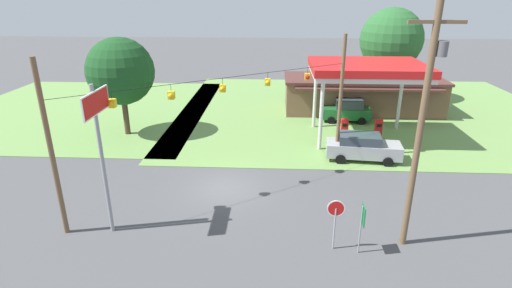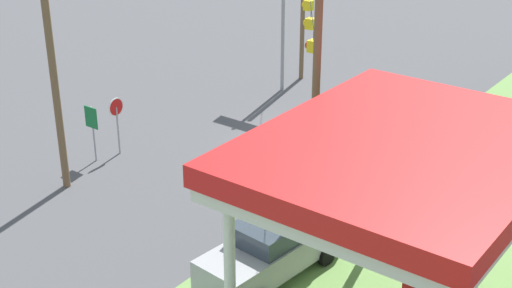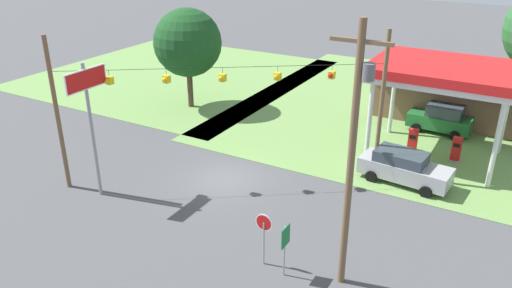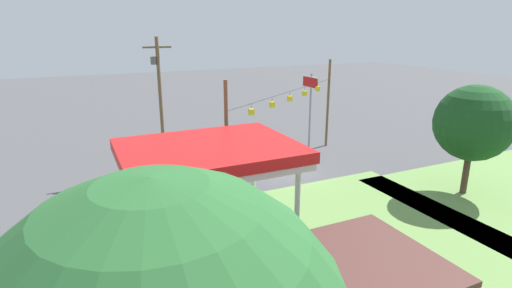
# 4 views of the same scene
# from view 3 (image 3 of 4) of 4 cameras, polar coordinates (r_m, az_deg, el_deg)

# --- Properties ---
(ground_plane) EXTENTS (160.00, 160.00, 0.00)m
(ground_plane) POSITION_cam_3_polar(r_m,az_deg,el_deg) (28.88, -3.50, -4.10)
(ground_plane) COLOR #4C4C4F
(grass_verge_station_corner) EXTENTS (36.00, 28.00, 0.04)m
(grass_verge_station_corner) POSITION_cam_3_polar(r_m,az_deg,el_deg) (40.51, 24.48, 2.20)
(grass_verge_station_corner) COLOR #6B934C
(grass_verge_station_corner) RESTS_ON ground
(grass_verge_opposite_corner) EXTENTS (24.00, 24.00, 0.04)m
(grass_verge_opposite_corner) POSITION_cam_3_polar(r_m,az_deg,el_deg) (49.76, -9.02, 7.90)
(grass_verge_opposite_corner) COLOR #6B934C
(grass_verge_opposite_corner) RESTS_ON ground
(gas_station_canopy) EXTENTS (8.45, 6.54, 6.00)m
(gas_station_canopy) POSITION_cam_3_polar(r_m,az_deg,el_deg) (31.71, 20.85, 7.58)
(gas_station_canopy) COLOR silver
(gas_station_canopy) RESTS_ON ground
(gas_station_store) EXTENTS (14.87, 6.04, 3.31)m
(gas_station_store) POSITION_cam_3_polar(r_m,az_deg,el_deg) (40.00, 24.11, 4.54)
(gas_station_store) COLOR brown
(gas_station_store) RESTS_ON ground
(fuel_pump_near) EXTENTS (0.71, 0.56, 1.60)m
(fuel_pump_near) POSITION_cam_3_polar(r_m,az_deg,el_deg) (33.43, 17.46, 0.28)
(fuel_pump_near) COLOR gray
(fuel_pump_near) RESTS_ON ground
(fuel_pump_far) EXTENTS (0.71, 0.56, 1.60)m
(fuel_pump_far) POSITION_cam_3_polar(r_m,az_deg,el_deg) (33.07, 21.91, -0.65)
(fuel_pump_far) COLOR gray
(fuel_pump_far) RESTS_ON ground
(car_at_pumps_front) EXTENTS (5.19, 2.46, 1.88)m
(car_at_pumps_front) POSITION_cam_3_polar(r_m,az_deg,el_deg) (29.31, 16.53, -2.55)
(car_at_pumps_front) COLOR #9E9EA3
(car_at_pumps_front) RESTS_ON ground
(car_at_pumps_rear) EXTENTS (4.33, 2.27, 2.03)m
(car_at_pumps_rear) POSITION_cam_3_polar(r_m,az_deg,el_deg) (37.24, 20.39, 2.74)
(car_at_pumps_rear) COLOR #1E602D
(car_at_pumps_rear) RESTS_ON ground
(stop_sign_roadside) EXTENTS (0.80, 0.08, 2.50)m
(stop_sign_roadside) POSITION_cam_3_polar(r_m,az_deg,el_deg) (21.26, 0.90, -9.62)
(stop_sign_roadside) COLOR #99999E
(stop_sign_roadside) RESTS_ON ground
(stop_sign_overhead) EXTENTS (0.22, 2.60, 7.33)m
(stop_sign_overhead) POSITION_cam_3_polar(r_m,az_deg,el_deg) (26.54, -18.57, 4.53)
(stop_sign_overhead) COLOR gray
(stop_sign_overhead) RESTS_ON ground
(route_sign) EXTENTS (0.10, 0.70, 2.40)m
(route_sign) POSITION_cam_3_polar(r_m,az_deg,el_deg) (20.71, 3.36, -11.03)
(route_sign) COLOR gray
(route_sign) RESTS_ON ground
(utility_pole_main) EXTENTS (2.20, 0.44, 10.76)m
(utility_pole_main) POSITION_cam_3_polar(r_m,az_deg,el_deg) (18.56, 11.03, -0.63)
(utility_pole_main) COLOR brown
(utility_pole_main) RESTS_ON ground
(signal_span_gantry) EXTENTS (14.66, 10.24, 8.52)m
(signal_span_gantry) POSITION_cam_3_polar(r_m,az_deg,el_deg) (26.97, -3.77, 4.77)
(signal_span_gantry) COLOR brown
(signal_span_gantry) RESTS_ON ground
(tree_west_verge) EXTENTS (5.24, 5.24, 7.80)m
(tree_west_verge) POSITION_cam_3_polar(r_m,az_deg,el_deg) (39.21, -7.82, 11.39)
(tree_west_verge) COLOR #4C3828
(tree_west_verge) RESTS_ON ground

